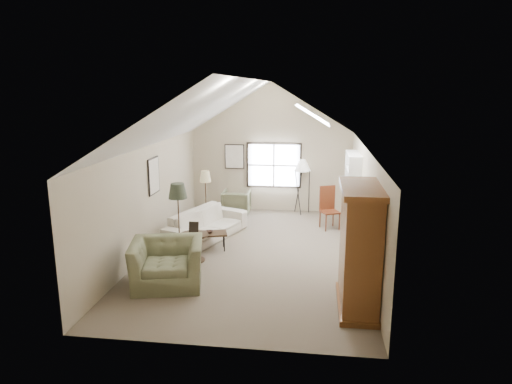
# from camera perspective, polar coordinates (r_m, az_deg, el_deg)

# --- Properties ---
(room_shell) EXTENTS (5.01, 8.01, 4.00)m
(room_shell) POSITION_cam_1_polar(r_m,az_deg,el_deg) (10.17, -0.30, 9.47)
(room_shell) COLOR brown
(room_shell) RESTS_ON ground
(window) EXTENTS (1.72, 0.08, 1.42)m
(window) POSITION_cam_1_polar(r_m,az_deg,el_deg) (14.28, 2.25, 3.35)
(window) COLOR black
(window) RESTS_ON room_shell
(skylight) EXTENTS (0.80, 1.20, 0.52)m
(skylight) POSITION_cam_1_polar(r_m,az_deg,el_deg) (10.98, 7.19, 9.69)
(skylight) COLOR white
(skylight) RESTS_ON room_shell
(wall_art) EXTENTS (1.97, 3.71, 0.88)m
(wall_art) POSITION_cam_1_polar(r_m,az_deg,el_deg) (12.61, -7.60, 3.25)
(wall_art) COLOR black
(wall_art) RESTS_ON room_shell
(armoire) EXTENTS (0.60, 1.50, 2.20)m
(armoire) POSITION_cam_1_polar(r_m,az_deg,el_deg) (8.17, 12.82, -6.86)
(armoire) COLOR brown
(armoire) RESTS_ON ground
(tv_alcove) EXTENTS (0.32, 1.30, 2.10)m
(tv_alcove) POSITION_cam_1_polar(r_m,az_deg,el_deg) (12.00, 11.90, -0.22)
(tv_alcove) COLOR white
(tv_alcove) RESTS_ON ground
(media_console) EXTENTS (0.34, 1.18, 0.60)m
(media_console) POSITION_cam_1_polar(r_m,az_deg,el_deg) (12.22, 11.62, -4.10)
(media_console) COLOR #382316
(media_console) RESTS_ON ground
(tv_panel) EXTENTS (0.05, 0.90, 0.55)m
(tv_panel) POSITION_cam_1_polar(r_m,az_deg,el_deg) (12.05, 11.76, -1.28)
(tv_panel) COLOR black
(tv_panel) RESTS_ON media_console
(sofa) EXTENTS (1.84, 2.72, 0.74)m
(sofa) POSITION_cam_1_polar(r_m,az_deg,el_deg) (11.88, -6.19, -4.04)
(sofa) COLOR beige
(sofa) RESTS_ON ground
(armchair_near) EXTENTS (1.61, 1.48, 0.89)m
(armchair_near) POSITION_cam_1_polar(r_m,az_deg,el_deg) (9.24, -11.04, -8.74)
(armchair_near) COLOR #6A6D4C
(armchair_near) RESTS_ON ground
(armchair_far) EXTENTS (0.82, 0.85, 0.76)m
(armchair_far) POSITION_cam_1_polar(r_m,az_deg,el_deg) (13.96, -2.47, -1.35)
(armchair_far) COLOR #595B3F
(armchair_far) RESTS_ON ground
(coffee_table) EXTENTS (0.93, 0.66, 0.43)m
(coffee_table) POSITION_cam_1_polar(r_m,az_deg,el_deg) (11.08, -5.84, -6.15)
(coffee_table) COLOR #332515
(coffee_table) RESTS_ON ground
(bowl) EXTENTS (0.25, 0.25, 0.05)m
(bowl) POSITION_cam_1_polar(r_m,az_deg,el_deg) (11.00, -5.87, -4.98)
(bowl) COLOR #341B15
(bowl) RESTS_ON coffee_table
(side_table) EXTENTS (0.82, 0.82, 0.64)m
(side_table) POSITION_cam_1_polar(r_m,az_deg,el_deg) (10.40, -7.71, -6.87)
(side_table) COLOR #332015
(side_table) RESTS_ON ground
(side_chair) EXTENTS (0.60, 0.60, 1.18)m
(side_chair) POSITION_cam_1_polar(r_m,az_deg,el_deg) (12.68, 9.24, -2.00)
(side_chair) COLOR maroon
(side_chair) RESTS_ON ground
(tripod_lamp) EXTENTS (0.56, 0.56, 1.71)m
(tripod_lamp) POSITION_cam_1_polar(r_m,az_deg,el_deg) (14.08, 5.77, 0.71)
(tripod_lamp) COLOR white
(tripod_lamp) RESTS_ON ground
(dark_lamp) EXTENTS (0.55, 0.55, 1.77)m
(dark_lamp) POSITION_cam_1_polar(r_m,az_deg,el_deg) (10.52, -9.63, -3.47)
(dark_lamp) COLOR #272D20
(dark_lamp) RESTS_ON ground
(tan_lamp) EXTENTS (0.41, 0.41, 1.59)m
(tan_lamp) POSITION_cam_1_polar(r_m,az_deg,el_deg) (12.96, -6.29, -0.66)
(tan_lamp) COLOR tan
(tan_lamp) RESTS_ON ground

